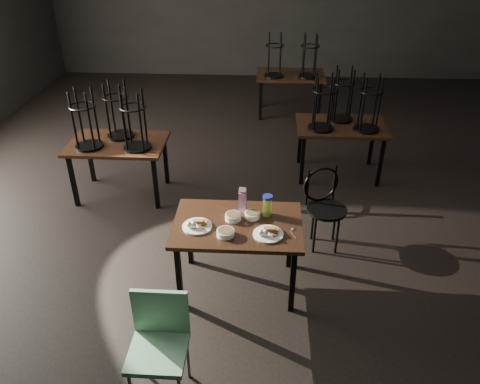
# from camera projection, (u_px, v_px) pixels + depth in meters

# --- Properties ---
(room) EXTENTS (12.00, 12.04, 3.22)m
(room) POSITION_uv_depth(u_px,v_px,m) (292.00, 23.00, 4.40)
(room) COLOR black
(room) RESTS_ON ground
(main_table) EXTENTS (1.20, 0.80, 0.75)m
(main_table) POSITION_uv_depth(u_px,v_px,m) (238.00, 230.00, 4.38)
(main_table) COLOR black
(main_table) RESTS_ON ground
(plate_left) EXTENTS (0.27, 0.27, 0.09)m
(plate_left) POSITION_uv_depth(u_px,v_px,m) (197.00, 225.00, 4.27)
(plate_left) COLOR white
(plate_left) RESTS_ON main_table
(plate_right) EXTENTS (0.27, 0.27, 0.09)m
(plate_right) POSITION_uv_depth(u_px,v_px,m) (268.00, 233.00, 4.17)
(plate_right) COLOR white
(plate_right) RESTS_ON main_table
(bowl_near) EXTENTS (0.15, 0.15, 0.06)m
(bowl_near) POSITION_uv_depth(u_px,v_px,m) (233.00, 217.00, 4.38)
(bowl_near) COLOR white
(bowl_near) RESTS_ON main_table
(bowl_far) EXTENTS (0.14, 0.14, 0.06)m
(bowl_far) POSITION_uv_depth(u_px,v_px,m) (252.00, 215.00, 4.41)
(bowl_far) COLOR white
(bowl_far) RESTS_ON main_table
(bowl_big) EXTENTS (0.16, 0.16, 0.05)m
(bowl_big) POSITION_uv_depth(u_px,v_px,m) (225.00, 233.00, 4.16)
(bowl_big) COLOR white
(bowl_big) RESTS_ON main_table
(juice_carton) EXTENTS (0.08, 0.08, 0.27)m
(juice_carton) POSITION_uv_depth(u_px,v_px,m) (243.00, 200.00, 4.45)
(juice_carton) COLOR #881870
(juice_carton) RESTS_ON main_table
(water_bottle) EXTENTS (0.12, 0.12, 0.21)m
(water_bottle) POSITION_uv_depth(u_px,v_px,m) (267.00, 205.00, 4.40)
(water_bottle) COLOR #A9D63F
(water_bottle) RESTS_ON main_table
(spoon) EXTENTS (0.06, 0.18, 0.01)m
(spoon) POSITION_uv_depth(u_px,v_px,m) (293.00, 229.00, 4.25)
(spoon) COLOR silver
(spoon) RESTS_ON main_table
(bentwood_chair) EXTENTS (0.48, 0.47, 0.91)m
(bentwood_chair) POSITION_uv_depth(u_px,v_px,m) (324.00, 202.00, 5.05)
(bentwood_chair) COLOR black
(bentwood_chair) RESTS_ON ground
(school_chair) EXTENTS (0.42, 0.42, 0.91)m
(school_chair) POSITION_uv_depth(u_px,v_px,m) (159.00, 339.00, 3.42)
(school_chair) COLOR #78BB8E
(school_chair) RESTS_ON ground
(bg_table_left) EXTENTS (1.20, 0.80, 1.48)m
(bg_table_left) POSITION_uv_depth(u_px,v_px,m) (117.00, 141.00, 5.84)
(bg_table_left) COLOR black
(bg_table_left) RESTS_ON ground
(bg_table_right) EXTENTS (1.20, 0.80, 1.48)m
(bg_table_right) POSITION_uv_depth(u_px,v_px,m) (342.00, 123.00, 6.32)
(bg_table_right) COLOR black
(bg_table_right) RESTS_ON ground
(bg_table_far) EXTENTS (1.20, 0.80, 1.48)m
(bg_table_far) POSITION_uv_depth(u_px,v_px,m) (291.00, 75.00, 8.30)
(bg_table_far) COLOR black
(bg_table_far) RESTS_ON ground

